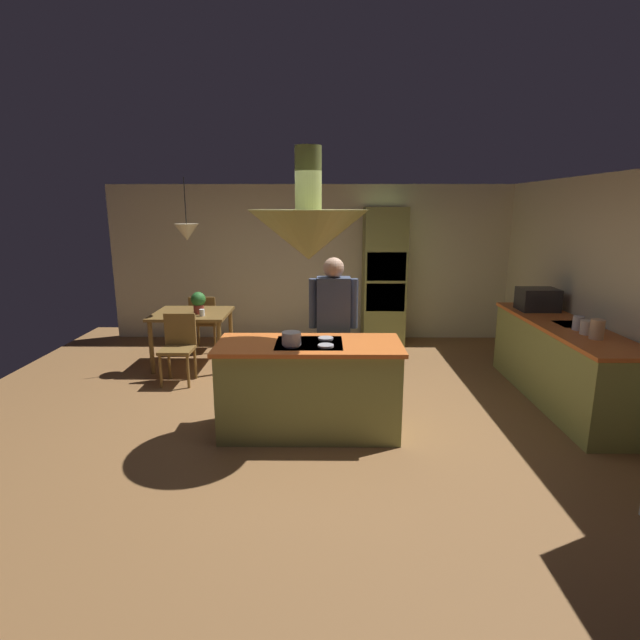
{
  "coord_description": "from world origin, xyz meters",
  "views": [
    {
      "loc": [
        0.14,
        -4.71,
        2.18
      ],
      "look_at": [
        0.1,
        0.4,
        1.0
      ],
      "focal_mm": 27.34,
      "sensor_mm": 36.0,
      "label": 1
    }
  ],
  "objects_px": {
    "potted_plant_on_table": "(198,301)",
    "canister_tea": "(578,323)",
    "cup_on_table": "(202,313)",
    "chair_by_back_wall": "(204,319)",
    "person_at_island": "(333,323)",
    "cooking_pot_on_cooktop": "(291,338)",
    "oven_tower": "(384,277)",
    "dining_table": "(192,319)",
    "canister_flour": "(597,329)",
    "kitchen_island": "(309,387)",
    "canister_sugar": "(587,327)",
    "chair_facing_island": "(179,343)",
    "microwave_on_counter": "(538,299)"
  },
  "relations": [
    {
      "from": "oven_tower",
      "to": "cooking_pot_on_cooktop",
      "type": "bearing_deg",
      "value": -110.48
    },
    {
      "from": "dining_table",
      "to": "canister_sugar",
      "type": "bearing_deg",
      "value": -21.05
    },
    {
      "from": "oven_tower",
      "to": "chair_by_back_wall",
      "type": "height_order",
      "value": "oven_tower"
    },
    {
      "from": "dining_table",
      "to": "potted_plant_on_table",
      "type": "height_order",
      "value": "potted_plant_on_table"
    },
    {
      "from": "canister_sugar",
      "to": "chair_facing_island",
      "type": "bearing_deg",
      "value": 166.76
    },
    {
      "from": "kitchen_island",
      "to": "canister_flour",
      "type": "relative_size",
      "value": 9.12
    },
    {
      "from": "microwave_on_counter",
      "to": "chair_facing_island",
      "type": "bearing_deg",
      "value": -178.33
    },
    {
      "from": "potted_plant_on_table",
      "to": "chair_by_back_wall",
      "type": "bearing_deg",
      "value": 99.18
    },
    {
      "from": "cup_on_table",
      "to": "potted_plant_on_table",
      "type": "bearing_deg",
      "value": 117.9
    },
    {
      "from": "chair_facing_island",
      "to": "potted_plant_on_table",
      "type": "height_order",
      "value": "potted_plant_on_table"
    },
    {
      "from": "potted_plant_on_table",
      "to": "cooking_pot_on_cooktop",
      "type": "bearing_deg",
      "value": -56.64
    },
    {
      "from": "kitchen_island",
      "to": "canister_flour",
      "type": "bearing_deg",
      "value": 3.48
    },
    {
      "from": "canister_flour",
      "to": "cup_on_table",
      "type": "bearing_deg",
      "value": 158.62
    },
    {
      "from": "oven_tower",
      "to": "canister_flour",
      "type": "xyz_separation_m",
      "value": [
        1.74,
        -3.07,
        -0.08
      ]
    },
    {
      "from": "chair_facing_island",
      "to": "cup_on_table",
      "type": "bearing_deg",
      "value": 65.74
    },
    {
      "from": "potted_plant_on_table",
      "to": "canister_tea",
      "type": "xyz_separation_m",
      "value": [
        4.42,
        -1.49,
        0.06
      ]
    },
    {
      "from": "oven_tower",
      "to": "person_at_island",
      "type": "bearing_deg",
      "value": -108.26
    },
    {
      "from": "kitchen_island",
      "to": "person_at_island",
      "type": "relative_size",
      "value": 1.07
    },
    {
      "from": "canister_tea",
      "to": "cooking_pot_on_cooktop",
      "type": "bearing_deg",
      "value": -167.54
    },
    {
      "from": "person_at_island",
      "to": "cup_on_table",
      "type": "height_order",
      "value": "person_at_island"
    },
    {
      "from": "chair_by_back_wall",
      "to": "cup_on_table",
      "type": "bearing_deg",
      "value": 102.59
    },
    {
      "from": "potted_plant_on_table",
      "to": "canister_sugar",
      "type": "relative_size",
      "value": 2.1
    },
    {
      "from": "microwave_on_counter",
      "to": "potted_plant_on_table",
      "type": "bearing_deg",
      "value": 173.92
    },
    {
      "from": "canister_flour",
      "to": "microwave_on_counter",
      "type": "distance_m",
      "value": 1.38
    },
    {
      "from": "chair_facing_island",
      "to": "potted_plant_on_table",
      "type": "xyz_separation_m",
      "value": [
        0.12,
        0.6,
        0.42
      ]
    },
    {
      "from": "oven_tower",
      "to": "cooking_pot_on_cooktop",
      "type": "height_order",
      "value": "oven_tower"
    },
    {
      "from": "kitchen_island",
      "to": "chair_by_back_wall",
      "type": "bearing_deg",
      "value": 121.45
    },
    {
      "from": "oven_tower",
      "to": "canister_sugar",
      "type": "bearing_deg",
      "value": -58.96
    },
    {
      "from": "dining_table",
      "to": "chair_by_back_wall",
      "type": "xyz_separation_m",
      "value": [
        0.0,
        0.68,
        -0.15
      ]
    },
    {
      "from": "canister_sugar",
      "to": "canister_tea",
      "type": "relative_size",
      "value": 0.97
    },
    {
      "from": "canister_sugar",
      "to": "canister_tea",
      "type": "height_order",
      "value": "canister_tea"
    },
    {
      "from": "canister_sugar",
      "to": "microwave_on_counter",
      "type": "xyz_separation_m",
      "value": [
        0.0,
        1.2,
        0.07
      ]
    },
    {
      "from": "canister_sugar",
      "to": "microwave_on_counter",
      "type": "height_order",
      "value": "microwave_on_counter"
    },
    {
      "from": "oven_tower",
      "to": "cup_on_table",
      "type": "height_order",
      "value": "oven_tower"
    },
    {
      "from": "potted_plant_on_table",
      "to": "person_at_island",
      "type": "bearing_deg",
      "value": -36.96
    },
    {
      "from": "kitchen_island",
      "to": "dining_table",
      "type": "distance_m",
      "value": 2.71
    },
    {
      "from": "chair_facing_island",
      "to": "canister_tea",
      "type": "xyz_separation_m",
      "value": [
        4.54,
        -0.89,
        0.48
      ]
    },
    {
      "from": "oven_tower",
      "to": "canister_flour",
      "type": "bearing_deg",
      "value": -60.46
    },
    {
      "from": "oven_tower",
      "to": "chair_by_back_wall",
      "type": "distance_m",
      "value": 2.9
    },
    {
      "from": "oven_tower",
      "to": "dining_table",
      "type": "bearing_deg",
      "value": -157.79
    },
    {
      "from": "dining_table",
      "to": "cooking_pot_on_cooktop",
      "type": "bearing_deg",
      "value": -55.37
    },
    {
      "from": "kitchen_island",
      "to": "dining_table",
      "type": "relative_size",
      "value": 1.73
    },
    {
      "from": "kitchen_island",
      "to": "cooking_pot_on_cooktop",
      "type": "xyz_separation_m",
      "value": [
        -0.16,
        -0.13,
        0.53
      ]
    },
    {
      "from": "canister_tea",
      "to": "cup_on_table",
      "type": "bearing_deg",
      "value": 162.85
    },
    {
      "from": "kitchen_island",
      "to": "person_at_island",
      "type": "height_order",
      "value": "person_at_island"
    },
    {
      "from": "cooking_pot_on_cooktop",
      "to": "oven_tower",
      "type": "bearing_deg",
      "value": 69.52
    },
    {
      "from": "chair_by_back_wall",
      "to": "canister_flour",
      "type": "distance_m",
      "value": 5.26
    },
    {
      "from": "person_at_island",
      "to": "cooking_pot_on_cooktop",
      "type": "distance_m",
      "value": 0.88
    },
    {
      "from": "kitchen_island",
      "to": "dining_table",
      "type": "height_order",
      "value": "kitchen_island"
    },
    {
      "from": "canister_tea",
      "to": "chair_by_back_wall",
      "type": "bearing_deg",
      "value": 153.67
    }
  ]
}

